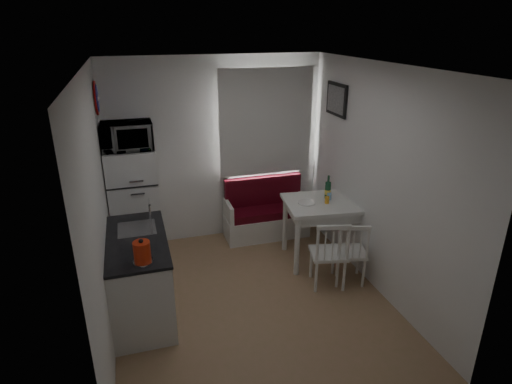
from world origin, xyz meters
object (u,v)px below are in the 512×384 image
bench (266,217)px  microwave (127,136)px  kitchen_counter (140,275)px  kettle (142,252)px  chair_left (332,248)px  wine_bottle (328,187)px  dining_table (328,208)px  chair_right (353,247)px  fridge (135,205)px

bench → microwave: (-1.84, -0.16, 1.41)m
kitchen_counter → kettle: kitchen_counter is taller
chair_left → wine_bottle: 0.93m
dining_table → microwave: (-2.40, 0.72, 0.96)m
dining_table → chair_right: 0.70m
kitchen_counter → kettle: (0.05, -0.54, 0.57)m
chair_left → chair_right: (0.28, 0.01, -0.03)m
microwave → kettle: bearing=-89.0°
kettle → chair_right: bearing=8.4°
kitchen_counter → wine_bottle: kitchen_counter is taller
chair_right → fridge: size_ratio=0.31×
wine_bottle → kitchen_counter: bearing=-166.8°
dining_table → microwave: 2.68m
chair_right → fridge: 2.83m
microwave → chair_right: bearing=-29.5°
microwave → wine_bottle: size_ratio=1.94×
dining_table → fridge: size_ratio=0.78×
bench → chair_left: bearing=-78.6°
bench → fridge: bearing=-176.6°
kitchen_counter → fridge: bearing=89.1°
kettle → bench: bearing=46.2°
fridge → wine_bottle: bearing=-15.4°
wine_bottle → bench: bearing=127.2°
fridge → chair_right: bearing=-30.4°
dining_table → microwave: microwave is taller
chair_left → chair_right: bearing=14.1°
kitchen_counter → fridge: 1.28m
bench → microwave: bearing=-175.1°
chair_right → microwave: bearing=167.0°
dining_table → kettle: size_ratio=4.80×
bench → kettle: 2.72m
fridge → wine_bottle: (2.43, -0.67, 0.23)m
chair_right → wine_bottle: wine_bottle is taller
fridge → bench: bearing=3.4°
dining_table → wine_bottle: size_ratio=3.83×
bench → fridge: 1.90m
microwave → kettle: 1.86m
bench → chair_left: same height
chair_left → kettle: (-2.12, -0.35, 0.48)m
dining_table → microwave: size_ratio=1.98×
fridge → microwave: microwave is taller
chair_left → chair_right: size_ratio=1.03×
chair_left → kettle: bearing=-157.7°
kitchen_counter → bench: bearing=36.0°
chair_left → kitchen_counter: bearing=-172.0°
chair_left → microwave: 2.80m
kitchen_counter → chair_right: 2.46m
kitchen_counter → microwave: microwave is taller
kitchen_counter → wine_bottle: size_ratio=4.22×
fridge → microwave: bearing=-90.0°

